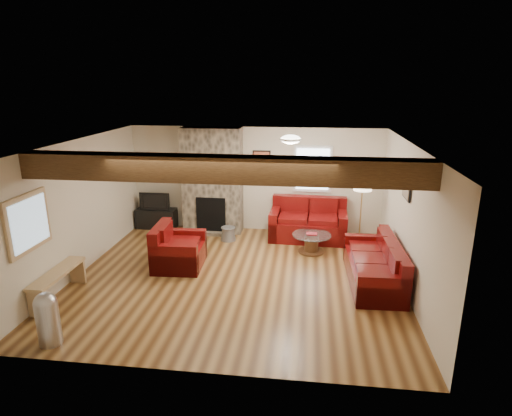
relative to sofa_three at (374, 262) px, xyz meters
The scene contains 18 objects.
room 2.63m from the sofa_three, behind, with size 8.00×8.00×8.00m.
oak_beam 3.41m from the sofa_three, 151.42° to the right, with size 6.00×0.36×0.38m, color #331F0F.
chimney_breast 4.30m from the sofa_three, 145.51° to the left, with size 1.40×0.67×2.50m.
back_window 3.07m from the sofa_three, 113.42° to the left, with size 0.90×0.08×1.10m, color silver, non-canonical shape.
hatch_window 5.77m from the sofa_three, 163.60° to the right, with size 0.08×1.00×0.90m, color tan, non-canonical shape.
ceiling_dome 2.71m from the sofa_three, 153.18° to the left, with size 0.40×0.40×0.18m, color #EEE2CA, non-canonical shape.
artwork_back 3.73m from the sofa_three, 131.77° to the left, with size 0.42×0.06×0.52m, color black, non-canonical shape.
artwork_right 1.45m from the sofa_three, 22.51° to the left, with size 0.06×0.55×0.42m, color black, non-canonical shape.
sofa_three is the anchor object (origin of this frame).
loveseat 2.44m from the sofa_three, 119.18° to the left, with size 1.74×1.00×0.92m, color #4C050B, non-canonical shape.
armchair_red 3.70m from the sofa_three, behind, with size 1.04×0.91×0.84m, color #4C050B, non-canonical shape.
coffee_table 1.71m from the sofa_three, 130.59° to the left, with size 0.82×0.82×0.43m.
tv_cabinet 5.50m from the sofa_three, 153.77° to the left, with size 0.98×0.39×0.49m, color black.
television 5.50m from the sofa_three, 153.77° to the left, with size 0.75×0.10×0.43m, color black.
floor_lamp 2.03m from the sofa_three, 91.96° to the left, with size 0.40×0.40×1.56m.
pine_bench 5.46m from the sofa_three, 166.50° to the right, with size 0.30×1.31×0.49m, color tan, non-canonical shape.
pedal_bin 5.34m from the sofa_three, 152.16° to the right, with size 0.31×0.31×0.78m, color #B5B5BA, non-canonical shape.
coal_bucket 3.50m from the sofa_three, 149.25° to the left, with size 0.34×0.34×0.32m, color gray, non-canonical shape.
Camera 1 is at (1.25, -7.20, 3.53)m, focal length 30.00 mm.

